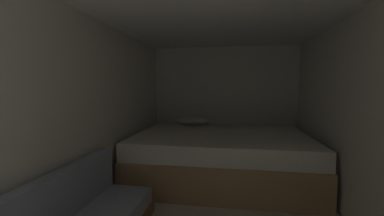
% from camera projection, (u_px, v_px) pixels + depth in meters
% --- Properties ---
extents(wall_back, '(2.76, 0.05, 2.14)m').
position_uv_depth(wall_back, '(224.00, 104.00, 4.62)').
color(wall_back, silver).
rests_on(wall_back, ground).
extents(wall_left, '(0.05, 4.92, 2.14)m').
position_uv_depth(wall_left, '(78.00, 120.00, 2.39)').
color(wall_left, silver).
rests_on(wall_left, ground).
extents(wall_right, '(0.05, 4.92, 2.14)m').
position_uv_depth(wall_right, '(383.00, 128.00, 1.96)').
color(wall_right, silver).
rests_on(wall_right, ground).
extents(bed, '(2.54, 1.86, 0.85)m').
position_uv_depth(bed, '(221.00, 156.00, 3.70)').
color(bed, tan).
rests_on(bed, ground).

